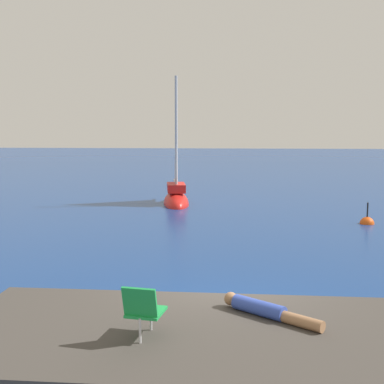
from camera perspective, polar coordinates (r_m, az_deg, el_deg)
ground_plane at (r=10.41m, az=3.79°, el=-14.29°), size 160.00×160.00×0.00m
shore_ledge at (r=7.92m, az=3.19°, el=-18.06°), size 7.96×3.46×0.88m
boulder_seaward at (r=9.67m, az=-10.66°, el=-16.14°), size 1.50×1.33×0.89m
boulder_inland at (r=9.79m, az=5.98°, el=-15.75°), size 1.17×1.13×0.59m
sailboat_near at (r=25.44m, az=-1.78°, el=-0.50°), size 1.78×3.76×6.83m
person_sunbather at (r=8.27m, az=8.20°, el=-12.84°), size 1.49×1.17×0.25m
beach_chair at (r=7.33m, az=-5.43°, el=-12.77°), size 0.57×0.67×0.80m
marker_buoy at (r=21.46m, az=18.87°, el=-3.34°), size 0.56×0.56×1.13m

